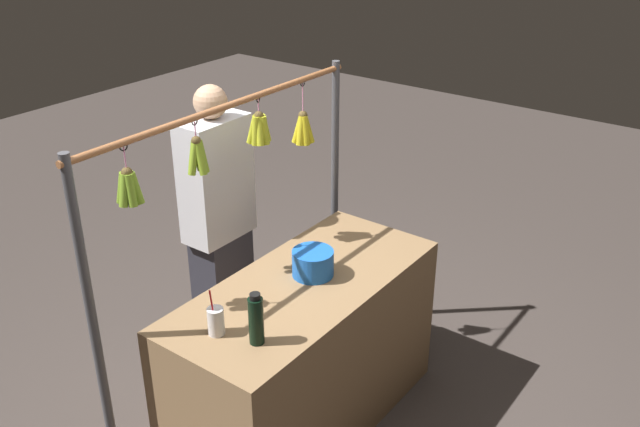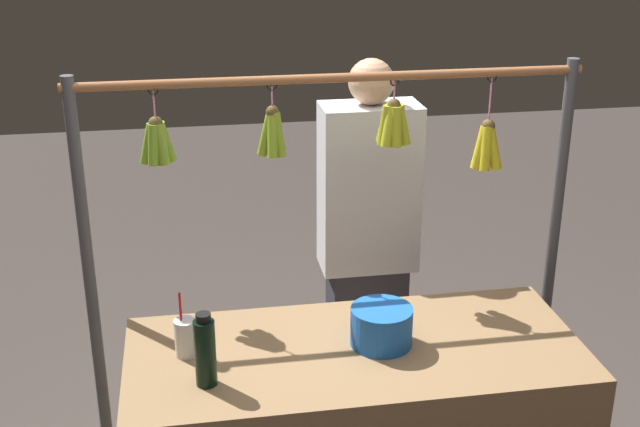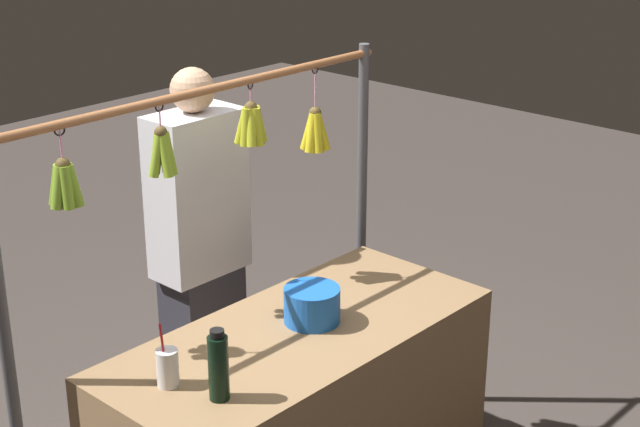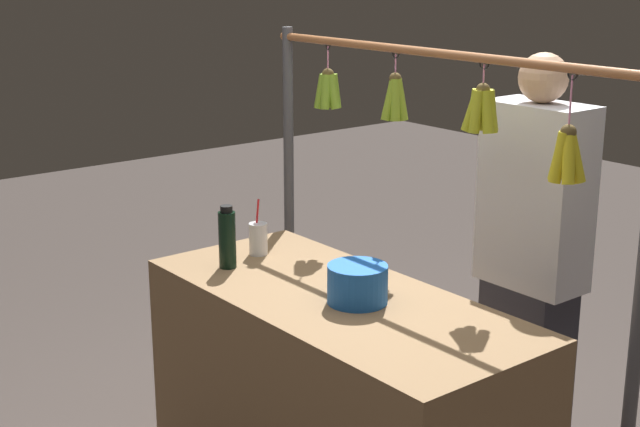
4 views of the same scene
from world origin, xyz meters
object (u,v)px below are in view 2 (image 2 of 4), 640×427
water_bottle (205,351)px  blue_bucket (381,326)px  vendor_person (367,258)px  drink_cup (186,337)px

water_bottle → blue_bucket: water_bottle is taller
water_bottle → vendor_person: size_ratio=0.14×
blue_bucket → vendor_person: (-0.13, -0.76, -0.11)m
water_bottle → drink_cup: (0.06, -0.18, -0.05)m
water_bottle → blue_bucket: bearing=-166.1°
drink_cup → blue_bucket: bearing=176.7°
drink_cup → vendor_person: vendor_person is taller
drink_cup → vendor_person: (-0.76, -0.72, -0.10)m
drink_cup → vendor_person: bearing=-136.5°
water_bottle → blue_bucket: 0.60m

